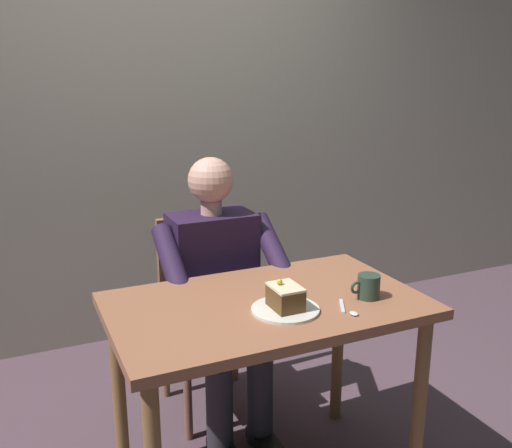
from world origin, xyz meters
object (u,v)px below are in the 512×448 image
at_px(dining_table, 266,327).
at_px(coffee_cup, 368,286).
at_px(cake_slice, 285,297).
at_px(dessert_spoon, 348,310).
at_px(chair, 206,305).
at_px(seated_person, 219,293).

relative_size(dining_table, coffee_cup, 9.49).
relative_size(cake_slice, dessert_spoon, 0.88).
distance_m(chair, dessert_spoon, 0.90).
relative_size(seated_person, dessert_spoon, 8.49).
height_order(coffee_cup, dessert_spoon, coffee_cup).
relative_size(dining_table, chair, 1.22).
distance_m(dining_table, dessert_spoon, 0.30).
bearing_deg(cake_slice, coffee_cup, 176.19).
distance_m(seated_person, dessert_spoon, 0.70).
bearing_deg(cake_slice, chair, -88.41).
bearing_deg(coffee_cup, chair, -66.37).
height_order(chair, coffee_cup, chair).
distance_m(dining_table, seated_person, 0.47).
distance_m(cake_slice, coffee_cup, 0.31).
relative_size(chair, cake_slice, 7.25).
xyz_separation_m(chair, dessert_spoon, (-0.21, 0.83, 0.27)).
bearing_deg(chair, cake_slice, 91.59).
height_order(dining_table, chair, chair).
xyz_separation_m(seated_person, cake_slice, (-0.02, 0.57, 0.19)).
relative_size(coffee_cup, dessert_spoon, 0.82).
height_order(seated_person, coffee_cup, seated_person).
bearing_deg(chair, dining_table, 90.00).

